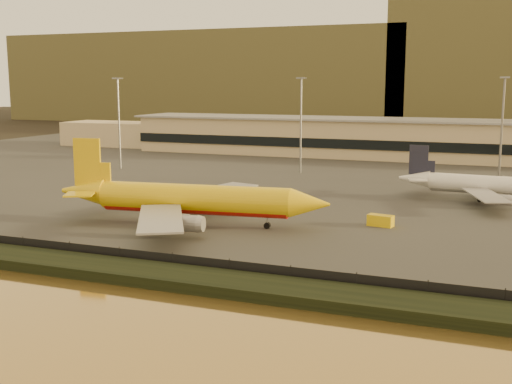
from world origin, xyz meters
The scene contains 11 objects.
ground centered at (0.00, 0.00, 0.00)m, with size 900.00×900.00×0.00m, color black.
embankment centered at (0.00, -17.00, 0.70)m, with size 320.00×7.00×1.40m, color black.
tarmac centered at (0.00, 95.00, 0.10)m, with size 320.00×220.00×0.20m, color #2D2D2D.
perimeter_fence centered at (0.00, -13.00, 1.30)m, with size 300.00×0.05×2.20m, color black.
terminal_building centered at (-14.52, 125.55, 6.25)m, with size 202.00×25.00×12.60m.
apron_light_masts centered at (15.00, 75.00, 15.70)m, with size 152.20×12.20×25.40m.
distant_hills centered at (-20.74, 340.00, 31.39)m, with size 470.00×160.00×70.00m.
dhl_cargo_jet centered at (-8.50, 12.37, 4.50)m, with size 48.19×46.84×14.39m.
white_narrowbody_jet centered at (38.95, 54.17, 3.46)m, with size 38.01×37.00×10.92m.
gse_vehicle_yellow centered at (22.14, 22.88, 1.16)m, with size 4.25×1.91×1.91m, color #DFB80B.
gse_vehicle_white centered at (-27.44, 30.36, 1.08)m, with size 3.89×1.75×1.75m, color silver.
Camera 1 is at (41.06, -83.45, 24.05)m, focal length 45.00 mm.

